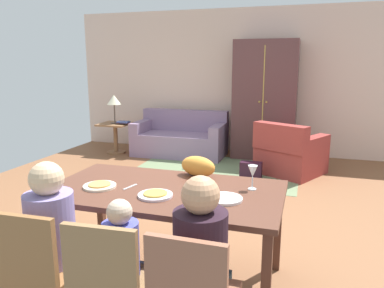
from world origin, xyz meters
name	(u,v)px	position (x,y,z in m)	size (l,w,h in m)	color
ground_plane	(193,206)	(0.00, 0.41, -0.01)	(6.63, 6.02, 0.02)	brown
back_wall	(241,82)	(0.00, 3.47, 1.35)	(6.63, 0.10, 2.70)	beige
dining_table	(165,197)	(0.26, -1.17, 0.69)	(1.76, 0.97, 0.76)	#563123
plate_near_man	(100,186)	(-0.22, -1.29, 0.77)	(0.25, 0.25, 0.02)	white
pizza_near_man	(100,184)	(-0.22, -1.29, 0.78)	(0.17, 0.17, 0.01)	gold
plate_near_child	(155,195)	(0.26, -1.35, 0.77)	(0.25, 0.25, 0.02)	silver
pizza_near_child	(155,193)	(0.26, -1.35, 0.78)	(0.17, 0.17, 0.01)	gold
plate_near_woman	(225,199)	(0.75, -1.27, 0.77)	(0.25, 0.25, 0.02)	white
wine_glass	(253,172)	(0.90, -0.99, 0.89)	(0.07, 0.07, 0.19)	silver
fork	(130,187)	(0.00, -1.22, 0.76)	(0.02, 0.15, 0.01)	silver
knife	(189,186)	(0.42, -1.07, 0.76)	(0.01, 0.17, 0.01)	silver
dining_chair_man	(38,267)	(-0.22, -2.01, 0.49)	(0.43, 0.43, 0.87)	#906036
person_man	(56,250)	(-0.22, -1.84, 0.51)	(0.30, 0.40, 1.11)	#2D364F
dining_chair_child	(111,281)	(0.27, -2.01, 0.49)	(0.45, 0.45, 0.87)	olive
person_child	(124,275)	(0.26, -1.84, 0.43)	(0.22, 0.29, 0.92)	#333F4F
person_woman	(202,275)	(0.75, -1.84, 0.51)	(0.30, 0.40, 1.11)	#293E48
cat	(198,166)	(0.41, -0.78, 0.84)	(0.32, 0.16, 0.17)	orange
area_rug	(216,170)	(-0.10, 2.00, 0.00)	(2.60, 1.80, 0.01)	#697C56
couch	(181,139)	(-1.00, 2.86, 0.30)	(1.69, 0.86, 0.82)	gray
armchair	(289,154)	(1.03, 2.15, 0.32)	(1.15, 1.16, 0.82)	maroon
armoire	(265,100)	(0.52, 3.08, 1.05)	(1.10, 0.59, 2.10)	brown
side_table	(115,134)	(-2.24, 2.60, 0.38)	(0.56, 0.56, 0.58)	brown
table_lamp	(114,101)	(-2.24, 2.60, 1.01)	(0.26, 0.26, 0.54)	brown
book_lower	(123,123)	(-2.09, 2.64, 0.59)	(0.22, 0.16, 0.03)	maroon
book_upper	(123,122)	(-2.03, 2.54, 0.62)	(0.22, 0.16, 0.03)	#374579
handbag	(251,171)	(0.51, 1.70, 0.13)	(0.32, 0.16, 0.26)	black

